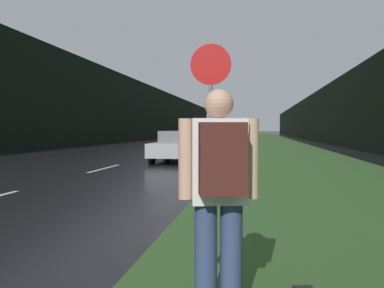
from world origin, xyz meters
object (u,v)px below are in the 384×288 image
Objects in this scene: stop_sign at (211,106)px; car_passing_near at (180,146)px; car_passing_far at (221,137)px; delivery_truck at (224,127)px; hitchhiker_with_backpack at (219,189)px.

car_passing_near is (-2.56, 10.63, -1.17)m from stop_sign.
car_passing_far is 0.59× the size of delivery_truck.
hitchhiker_with_backpack is at bearing 94.86° from car_passing_far.
delivery_truck is (-4.22, 56.77, 1.14)m from car_passing_far.
car_passing_near is 1.10× the size of car_passing_far.
car_passing_far is at bearing -90.00° from car_passing_near.
car_passing_far is 56.93m from delivery_truck.
car_passing_far is (0.00, 21.58, 0.02)m from car_passing_near.
car_passing_near is (-3.10, 14.93, -0.31)m from hitchhiker_with_backpack.
car_passing_near is 78.47m from delivery_truck.
stop_sign is 89.23m from delivery_truck.
delivery_truck reaches higher than car_passing_far.
delivery_truck is at bearing -86.92° from car_passing_near.
stop_sign is at bearing 84.77° from hitchhiker_with_backpack.
stop_sign reaches higher than car_passing_near.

